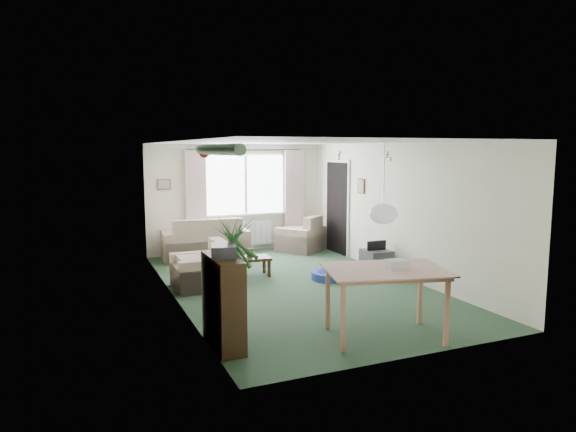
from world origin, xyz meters
name	(u,v)px	position (x,y,z in m)	size (l,w,h in m)	color
ground	(295,286)	(0.00, 0.00, 0.00)	(6.50, 6.50, 0.00)	#29452E
window	(245,185)	(0.20, 3.23, 1.50)	(1.80, 0.03, 1.30)	white
curtain_rod	(246,150)	(0.20, 3.15, 2.27)	(2.60, 0.03, 0.03)	black
curtain_left	(196,197)	(-0.95, 3.13, 1.27)	(0.45, 0.08, 2.00)	beige
curtain_right	(294,193)	(1.35, 3.13, 1.27)	(0.45, 0.08, 2.00)	beige
radiator	(246,233)	(0.20, 3.19, 0.40)	(1.20, 0.10, 0.55)	white
doorway	(337,208)	(1.99, 2.20, 1.00)	(0.03, 0.95, 2.00)	black
pendant_lamp	(383,214)	(0.20, -2.30, 1.48)	(0.36, 0.36, 0.36)	white
tinsel_garland	(218,150)	(-1.92, -2.30, 2.28)	(1.60, 1.60, 0.12)	#196626
bauble_cluster_a	(339,153)	(1.30, 0.90, 2.22)	(0.20, 0.20, 0.20)	silver
bauble_cluster_b	(388,153)	(1.60, -0.30, 2.22)	(0.20, 0.20, 0.20)	silver
wall_picture_back	(164,184)	(-1.60, 3.23, 1.55)	(0.28, 0.03, 0.22)	brown
wall_picture_right	(361,186)	(1.98, 1.20, 1.55)	(0.03, 0.24, 0.30)	brown
sofa	(205,238)	(-0.86, 2.75, 0.44)	(1.76, 0.93, 0.88)	beige
armchair_corner	(300,233)	(1.32, 2.71, 0.40)	(0.89, 0.85, 0.80)	beige
armchair_left	(200,264)	(-1.50, 0.50, 0.40)	(0.88, 0.84, 0.79)	beige
coffee_table	(249,267)	(-0.51, 0.93, 0.17)	(0.78, 0.43, 0.35)	black
photo_frame	(250,253)	(-0.49, 0.90, 0.43)	(0.12, 0.02, 0.16)	brown
bookshelf	(223,302)	(-1.84, -2.13, 0.53)	(0.29, 0.87, 1.07)	black
hifi_box	(224,251)	(-1.83, -2.15, 1.14)	(0.28, 0.35, 0.14)	#3C3B41
houseplant	(234,278)	(-1.65, -1.94, 0.75)	(0.64, 0.64, 1.50)	#1C532B
dining_table	(384,304)	(0.05, -2.60, 0.42)	(1.34, 0.89, 0.83)	#9E6D56
gift_box	(396,265)	(0.19, -2.62, 0.89)	(0.25, 0.18, 0.12)	white
tv_cube	(376,262)	(1.70, 0.15, 0.23)	(0.45, 0.50, 0.45)	#3F4145
pet_bed	(330,275)	(0.75, 0.16, 0.07)	(0.67, 0.67, 0.13)	navy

